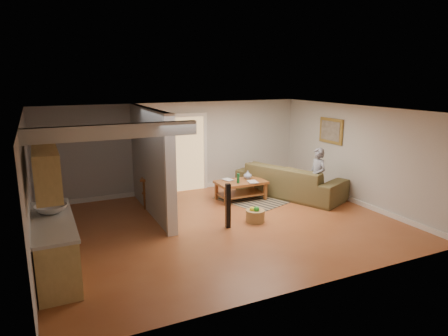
{
  "coord_description": "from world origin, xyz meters",
  "views": [
    {
      "loc": [
        -3.52,
        -7.51,
        3.19
      ],
      "look_at": [
        0.36,
        0.71,
        1.1
      ],
      "focal_mm": 32.0,
      "sensor_mm": 36.0,
      "label": 1
    }
  ],
  "objects_px": {
    "sofa": "(289,195)",
    "toddler": "(166,200)",
    "coffee_table": "(241,185)",
    "child": "(316,204)",
    "tv_console": "(153,176)",
    "toy_basket": "(255,215)",
    "speaker_right": "(146,180)",
    "speaker_left": "(228,206)"
  },
  "relations": [
    {
      "from": "coffee_table",
      "to": "sofa",
      "type": "bearing_deg",
      "value": -9.5
    },
    {
      "from": "tv_console",
      "to": "speaker_left",
      "type": "distance_m",
      "value": 2.58
    },
    {
      "from": "coffee_table",
      "to": "speaker_right",
      "type": "distance_m",
      "value": 2.54
    },
    {
      "from": "tv_console",
      "to": "toy_basket",
      "type": "distance_m",
      "value": 2.92
    },
    {
      "from": "child",
      "to": "toddler",
      "type": "bearing_deg",
      "value": -121.11
    },
    {
      "from": "sofa",
      "to": "toy_basket",
      "type": "height_order",
      "value": "sofa"
    },
    {
      "from": "coffee_table",
      "to": "toddler",
      "type": "distance_m",
      "value": 2.02
    },
    {
      "from": "speaker_left",
      "to": "sofa",
      "type": "bearing_deg",
      "value": 36.33
    },
    {
      "from": "speaker_right",
      "to": "child",
      "type": "distance_m",
      "value": 4.49
    },
    {
      "from": "child",
      "to": "speaker_left",
      "type": "bearing_deg",
      "value": -80.78
    },
    {
      "from": "speaker_right",
      "to": "toy_basket",
      "type": "xyz_separation_m",
      "value": [
        1.73,
        -2.84,
        -0.35
      ]
    },
    {
      "from": "tv_console",
      "to": "child",
      "type": "relative_size",
      "value": 0.9
    },
    {
      "from": "tv_console",
      "to": "speaker_right",
      "type": "height_order",
      "value": "tv_console"
    },
    {
      "from": "tv_console",
      "to": "toddler",
      "type": "relative_size",
      "value": 1.6
    },
    {
      "from": "tv_console",
      "to": "toy_basket",
      "type": "relative_size",
      "value": 3.1
    },
    {
      "from": "tv_console",
      "to": "toy_basket",
      "type": "bearing_deg",
      "value": -31.45
    },
    {
      "from": "sofa",
      "to": "toddler",
      "type": "height_order",
      "value": "sofa"
    },
    {
      "from": "sofa",
      "to": "tv_console",
      "type": "height_order",
      "value": "tv_console"
    },
    {
      "from": "coffee_table",
      "to": "toddler",
      "type": "relative_size",
      "value": 1.59
    },
    {
      "from": "coffee_table",
      "to": "tv_console",
      "type": "distance_m",
      "value": 2.3
    },
    {
      "from": "tv_console",
      "to": "toy_basket",
      "type": "height_order",
      "value": "tv_console"
    },
    {
      "from": "toddler",
      "to": "toy_basket",
      "type": "bearing_deg",
      "value": 131.77
    },
    {
      "from": "sofa",
      "to": "toddler",
      "type": "relative_size",
      "value": 3.59
    },
    {
      "from": "sofa",
      "to": "speaker_right",
      "type": "distance_m",
      "value": 3.91
    },
    {
      "from": "speaker_right",
      "to": "toddler",
      "type": "distance_m",
      "value": 0.79
    },
    {
      "from": "tv_console",
      "to": "speaker_right",
      "type": "bearing_deg",
      "value": 119.6
    },
    {
      "from": "toy_basket",
      "to": "tv_console",
      "type": "bearing_deg",
      "value": 125.6
    },
    {
      "from": "coffee_table",
      "to": "child",
      "type": "relative_size",
      "value": 0.89
    },
    {
      "from": "child",
      "to": "toddler",
      "type": "distance_m",
      "value": 3.88
    },
    {
      "from": "speaker_left",
      "to": "tv_console",
      "type": "bearing_deg",
      "value": 118.95
    },
    {
      "from": "coffee_table",
      "to": "toddler",
      "type": "height_order",
      "value": "coffee_table"
    },
    {
      "from": "speaker_left",
      "to": "toddler",
      "type": "relative_size",
      "value": 1.2
    },
    {
      "from": "speaker_left",
      "to": "child",
      "type": "height_order",
      "value": "speaker_left"
    },
    {
      "from": "speaker_right",
      "to": "toy_basket",
      "type": "height_order",
      "value": "speaker_right"
    },
    {
      "from": "coffee_table",
      "to": "speaker_right",
      "type": "height_order",
      "value": "speaker_right"
    },
    {
      "from": "coffee_table",
      "to": "speaker_right",
      "type": "bearing_deg",
      "value": 151.25
    },
    {
      "from": "speaker_left",
      "to": "toy_basket",
      "type": "relative_size",
      "value": 2.32
    },
    {
      "from": "tv_console",
      "to": "child",
      "type": "height_order",
      "value": "tv_console"
    },
    {
      "from": "tv_console",
      "to": "toddler",
      "type": "xyz_separation_m",
      "value": [
        0.34,
        0.05,
        -0.7
      ]
    },
    {
      "from": "speaker_left",
      "to": "coffee_table",
      "type": "bearing_deg",
      "value": 61.37
    },
    {
      "from": "toddler",
      "to": "speaker_right",
      "type": "bearing_deg",
      "value": -36.21
    },
    {
      "from": "sofa",
      "to": "coffee_table",
      "type": "bearing_deg",
      "value": 56.28
    }
  ]
}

